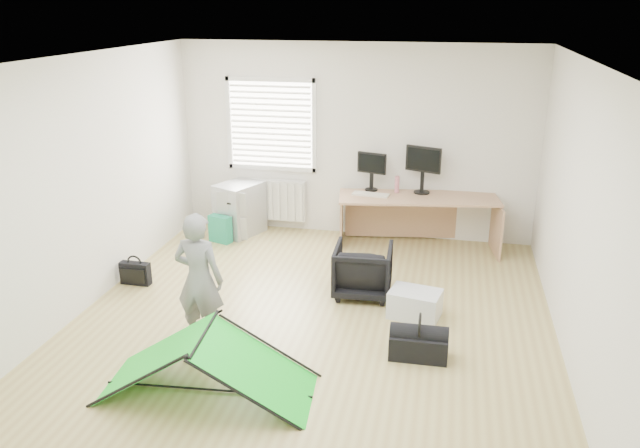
% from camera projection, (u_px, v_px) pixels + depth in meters
% --- Properties ---
extents(ground, '(5.50, 5.50, 0.00)m').
position_uv_depth(ground, '(312.00, 320.00, 6.62)').
color(ground, tan).
rests_on(ground, ground).
extents(back_wall, '(5.00, 0.02, 2.70)m').
position_uv_depth(back_wall, '(355.00, 142.00, 8.70)').
color(back_wall, silver).
rests_on(back_wall, ground).
extents(window, '(1.20, 0.06, 1.20)m').
position_uv_depth(window, '(271.00, 125.00, 8.83)').
color(window, silver).
rests_on(window, back_wall).
extents(radiator, '(1.00, 0.12, 0.60)m').
position_uv_depth(radiator, '(272.00, 200.00, 9.17)').
color(radiator, silver).
rests_on(radiator, back_wall).
extents(desk, '(2.20, 0.99, 0.72)m').
position_uv_depth(desk, '(417.00, 222.00, 8.49)').
color(desk, tan).
rests_on(desk, ground).
extents(filing_cabinet, '(0.70, 0.78, 0.75)m').
position_uv_depth(filing_cabinet, '(240.00, 209.00, 9.00)').
color(filing_cabinet, '#A5A8AA').
rests_on(filing_cabinet, ground).
extents(monitor_left, '(0.42, 0.20, 0.39)m').
position_uv_depth(monitor_left, '(372.00, 177.00, 8.59)').
color(monitor_left, black).
rests_on(monitor_left, desk).
extents(monitor_right, '(0.50, 0.28, 0.48)m').
position_uv_depth(monitor_right, '(422.00, 176.00, 8.45)').
color(monitor_right, black).
rests_on(monitor_right, desk).
extents(keyboard, '(0.51, 0.22, 0.02)m').
position_uv_depth(keyboard, '(371.00, 194.00, 8.43)').
color(keyboard, beige).
rests_on(keyboard, desk).
extents(thermos, '(0.08, 0.08, 0.23)m').
position_uv_depth(thermos, '(397.00, 184.00, 8.52)').
color(thermos, '#BD6979').
rests_on(thermos, desk).
extents(office_chair, '(0.67, 0.69, 0.60)m').
position_uv_depth(office_chair, '(363.00, 270.00, 7.13)').
color(office_chair, black).
rests_on(office_chair, ground).
extents(person, '(0.51, 0.36, 1.35)m').
position_uv_depth(person, '(199.00, 280.00, 5.99)').
color(person, slate).
rests_on(person, ground).
extents(kite, '(1.90, 0.96, 0.57)m').
position_uv_depth(kite, '(207.00, 363.00, 5.33)').
color(kite, '#13CF25').
rests_on(kite, ground).
extents(storage_crate, '(0.59, 0.47, 0.30)m').
position_uv_depth(storage_crate, '(415.00, 304.00, 6.66)').
color(storage_crate, silver).
rests_on(storage_crate, ground).
extents(tote_bag, '(0.35, 0.24, 0.38)m').
position_uv_depth(tote_bag, '(220.00, 229.00, 8.73)').
color(tote_bag, '#1D9068').
rests_on(tote_bag, ground).
extents(laptop_bag, '(0.37, 0.12, 0.27)m').
position_uv_depth(laptop_bag, '(135.00, 273.00, 7.44)').
color(laptop_bag, black).
rests_on(laptop_bag, ground).
extents(white_box, '(0.15, 0.15, 0.11)m').
position_uv_depth(white_box, '(193.00, 355.00, 5.88)').
color(white_box, silver).
rests_on(white_box, ground).
extents(duffel_bag, '(0.55, 0.29, 0.24)m').
position_uv_depth(duffel_bag, '(418.00, 346.00, 5.90)').
color(duffel_bag, black).
rests_on(duffel_bag, ground).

